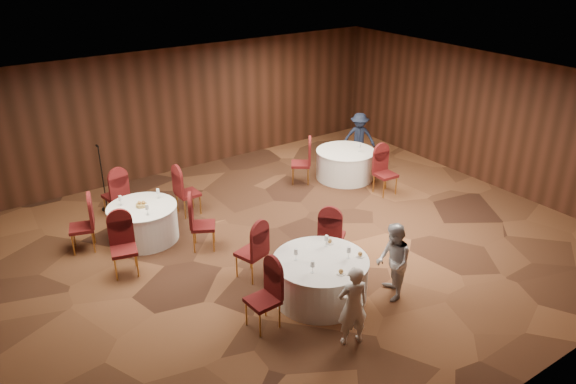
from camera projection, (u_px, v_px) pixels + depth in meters
ground at (285, 247)px, 11.28m from camera, size 12.00×12.00×0.00m
room_shell at (285, 156)px, 10.45m from camera, size 12.00×12.00×12.00m
table_main at (320, 278)px, 9.61m from camera, size 1.65×1.65×0.74m
table_left at (144, 222)px, 11.45m from camera, size 1.40×1.40×0.74m
table_right at (345, 164)px, 14.33m from camera, size 1.49×1.49×0.74m
chairs_main at (284, 261)px, 9.88m from camera, size 2.83×1.94×1.00m
chairs_left at (143, 217)px, 11.41m from camera, size 3.00×3.00×1.00m
chairs_right at (342, 169)px, 13.71m from camera, size 1.91×2.35×1.00m
tabletop_main at (332, 253)px, 9.47m from camera, size 1.08×1.02×0.22m
tabletop_left at (142, 203)px, 11.27m from camera, size 0.83×0.76×0.22m
tabletop_right at (360, 146)px, 14.05m from camera, size 0.08×0.08×0.22m
mic_stand at (105, 191)px, 12.64m from camera, size 0.24×0.24×1.55m
woman_a at (353, 306)px, 8.41m from camera, size 0.56×0.44×1.35m
woman_b at (393, 262)px, 9.49m from camera, size 0.79×0.85×1.39m
man_c at (359, 137)px, 15.26m from camera, size 0.99×0.97×1.36m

